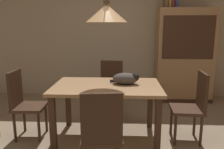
# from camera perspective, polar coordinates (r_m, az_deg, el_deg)

# --- Properties ---
(back_wall) EXTENTS (6.40, 0.10, 2.90)m
(back_wall) POSITION_cam_1_polar(r_m,az_deg,el_deg) (4.98, 1.48, 11.28)
(back_wall) COLOR beige
(back_wall) RESTS_ON ground
(dining_table) EXTENTS (1.40, 0.90, 0.75)m
(dining_table) POSITION_cam_1_polar(r_m,az_deg,el_deg) (3.03, -1.27, -4.50)
(dining_table) COLOR tan
(dining_table) RESTS_ON ground
(chair_left_side) EXTENTS (0.41, 0.41, 0.93)m
(chair_left_side) POSITION_cam_1_polar(r_m,az_deg,el_deg) (3.34, -21.11, -6.22)
(chair_left_side) COLOR #472D1E
(chair_left_side) RESTS_ON ground
(chair_far_back) EXTENTS (0.43, 0.43, 0.93)m
(chair_far_back) POSITION_cam_1_polar(r_m,az_deg,el_deg) (3.91, -0.28, -2.80)
(chair_far_back) COLOR #472D1E
(chair_far_back) RESTS_ON ground
(chair_right_side) EXTENTS (0.42, 0.42, 0.93)m
(chair_right_side) POSITION_cam_1_polar(r_m,az_deg,el_deg) (3.19, 19.53, -6.90)
(chair_right_side) COLOR #472D1E
(chair_right_side) RESTS_ON ground
(chair_near_front) EXTENTS (0.44, 0.44, 0.93)m
(chair_near_front) POSITION_cam_1_polar(r_m,az_deg,el_deg) (2.26, -2.59, -14.18)
(chair_near_front) COLOR #472D1E
(chair_near_front) RESTS_ON ground
(cat_sleeping) EXTENTS (0.39, 0.22, 0.16)m
(cat_sleeping) POSITION_cam_1_polar(r_m,az_deg,el_deg) (3.04, 3.58, -0.97)
(cat_sleeping) COLOR #4C4742
(cat_sleeping) RESTS_ON dining_table
(pendant_lamp) EXTENTS (0.52, 0.52, 1.30)m
(pendant_lamp) POSITION_cam_1_polar(r_m,az_deg,el_deg) (2.91, -1.36, 15.05)
(pendant_lamp) COLOR #E0A86B
(hutch_bookcase) EXTENTS (1.12, 0.45, 1.85)m
(hutch_bookcase) POSITION_cam_1_polar(r_m,az_deg,el_deg) (4.84, 17.50, 4.07)
(hutch_bookcase) COLOR tan
(hutch_bookcase) RESTS_ON ground
(book_brown_thick) EXTENTS (0.06, 0.24, 0.22)m
(book_brown_thick) POSITION_cam_1_polar(r_m,az_deg,el_deg) (4.74, 13.22, 17.13)
(book_brown_thick) COLOR brown
(book_brown_thick) RESTS_ON hutch_bookcase
(book_yellow_short) EXTENTS (0.04, 0.20, 0.18)m
(book_yellow_short) POSITION_cam_1_polar(r_m,az_deg,el_deg) (4.75, 14.06, 16.84)
(book_yellow_short) COLOR gold
(book_yellow_short) RESTS_ON hutch_bookcase
(book_red_tall) EXTENTS (0.04, 0.22, 0.28)m
(book_red_tall) POSITION_cam_1_polar(r_m,az_deg,el_deg) (4.76, 14.80, 17.39)
(book_red_tall) COLOR #B73833
(book_red_tall) RESTS_ON hutch_bookcase
(book_blue_wide) EXTENTS (0.06, 0.24, 0.24)m
(book_blue_wide) POSITION_cam_1_polar(r_m,az_deg,el_deg) (4.78, 15.56, 17.10)
(book_blue_wide) COLOR #384C93
(book_blue_wide) RESTS_ON hutch_bookcase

